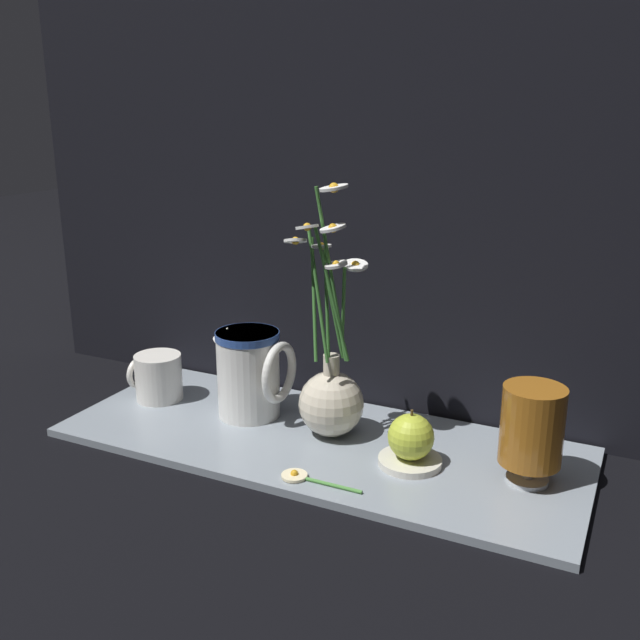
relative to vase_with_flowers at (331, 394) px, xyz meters
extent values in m
plane|color=black|center=(-0.01, -0.02, -0.08)|extent=(6.00, 6.00, 0.00)
cube|color=gray|center=(-0.01, -0.02, -0.07)|extent=(0.80, 0.31, 0.01)
cube|color=black|center=(-0.01, 0.15, 0.47)|extent=(1.30, 0.02, 1.10)
sphere|color=beige|center=(0.00, 0.00, -0.02)|extent=(0.10, 0.10, 0.10)
cylinder|color=beige|center=(0.00, 0.00, 0.04)|extent=(0.03, 0.03, 0.04)
cylinder|color=#3D7A33|center=(-0.01, -0.02, 0.16)|extent=(0.05, 0.03, 0.20)
cylinder|color=white|center=(-0.02, -0.04, 0.26)|extent=(0.04, 0.04, 0.01)
sphere|color=gold|center=(-0.02, -0.04, 0.26)|extent=(0.01, 0.01, 0.01)
cylinder|color=#3D7A33|center=(-0.01, 0.00, 0.15)|extent=(0.02, 0.02, 0.17)
cylinder|color=white|center=(-0.01, -0.01, 0.23)|extent=(0.04, 0.04, 0.01)
sphere|color=gold|center=(-0.01, -0.01, 0.23)|extent=(0.01, 0.01, 0.01)
cylinder|color=#3D7A33|center=(0.01, -0.02, 0.19)|extent=(0.05, 0.03, 0.25)
cylinder|color=white|center=(0.02, -0.04, 0.32)|extent=(0.05, 0.05, 0.01)
sphere|color=gold|center=(0.02, -0.04, 0.32)|extent=(0.01, 0.01, 0.01)
cylinder|color=#3D7A33|center=(0.01, -0.01, 0.13)|extent=(0.03, 0.02, 0.15)
cylinder|color=white|center=(0.02, -0.02, 0.21)|extent=(0.05, 0.05, 0.01)
sphere|color=gold|center=(0.02, -0.02, 0.21)|extent=(0.01, 0.01, 0.01)
cylinder|color=#3D7A33|center=(-0.02, -0.01, 0.15)|extent=(0.03, 0.05, 0.18)
cylinder|color=white|center=(-0.04, -0.03, 0.24)|extent=(0.05, 0.05, 0.01)
sphere|color=gold|center=(-0.04, -0.03, 0.24)|extent=(0.01, 0.01, 0.01)
cylinder|color=#3D7A33|center=(0.01, 0.01, 0.13)|extent=(0.02, 0.04, 0.14)
cylinder|color=white|center=(0.03, 0.02, 0.20)|extent=(0.05, 0.05, 0.01)
sphere|color=gold|center=(0.03, 0.02, 0.20)|extent=(0.01, 0.01, 0.01)
cylinder|color=#3D7A33|center=(0.01, -0.02, 0.16)|extent=(0.05, 0.03, 0.20)
cylinder|color=white|center=(0.02, -0.04, 0.26)|extent=(0.05, 0.05, 0.01)
sphere|color=gold|center=(0.02, -0.04, 0.26)|extent=(0.01, 0.01, 0.01)
cylinder|color=silver|center=(-0.33, 0.00, -0.03)|extent=(0.08, 0.08, 0.08)
torus|color=silver|center=(-0.37, 0.00, -0.03)|extent=(0.01, 0.05, 0.05)
cylinder|color=white|center=(-0.15, 0.01, 0.00)|extent=(0.10, 0.10, 0.14)
cylinder|color=#2D4C93|center=(-0.15, 0.01, 0.07)|extent=(0.10, 0.10, 0.01)
torus|color=white|center=(-0.09, 0.01, 0.02)|extent=(0.01, 0.10, 0.10)
cone|color=white|center=(-0.20, 0.01, 0.07)|extent=(0.04, 0.03, 0.04)
cylinder|color=silver|center=(0.30, -0.02, -0.06)|extent=(0.06, 0.06, 0.01)
cylinder|color=silver|center=(0.30, -0.02, -0.05)|extent=(0.01, 0.01, 0.02)
cylinder|color=#935619|center=(0.30, -0.02, 0.02)|extent=(0.08, 0.08, 0.11)
cylinder|color=silver|center=(0.14, -0.04, -0.06)|extent=(0.09, 0.09, 0.01)
sphere|color=#B7C638|center=(0.14, -0.04, -0.02)|extent=(0.07, 0.07, 0.07)
cylinder|color=#4C3819|center=(0.14, -0.04, 0.01)|extent=(0.00, 0.00, 0.01)
cylinder|color=#4C8E3D|center=(0.06, -0.14, -0.06)|extent=(0.10, 0.01, 0.01)
cylinder|color=beige|center=(0.01, -0.14, -0.06)|extent=(0.04, 0.04, 0.00)
sphere|color=gold|center=(0.01, -0.14, -0.06)|extent=(0.01, 0.01, 0.01)
camera|label=1|loc=(0.42, -0.91, 0.42)|focal=40.00mm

